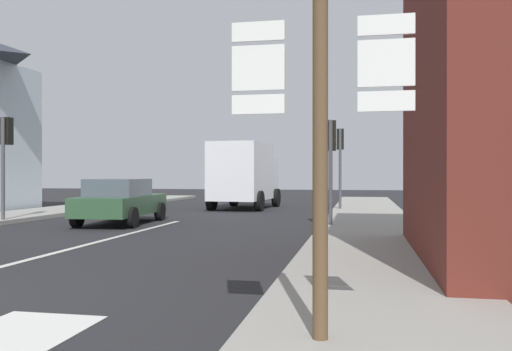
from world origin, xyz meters
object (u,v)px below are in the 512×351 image
at_px(delivery_truck, 244,174).
at_px(traffic_light_far_right, 340,150).
at_px(traffic_light_near_right, 331,149).
at_px(route_sign_post, 320,143).
at_px(sedan_far, 120,201).
at_px(traffic_light_near_left, 6,145).

xyz_separation_m(delivery_truck, traffic_light_far_right, (4.48, -1.01, 1.01)).
xyz_separation_m(traffic_light_near_right, traffic_light_far_right, (-0.00, 7.49, 0.28)).
xyz_separation_m(delivery_truck, route_sign_post, (5.00, -19.71, 0.26)).
height_order(sedan_far, route_sign_post, route_sign_post).
relative_size(traffic_light_near_right, traffic_light_far_right, 0.90).
xyz_separation_m(sedan_far, traffic_light_near_left, (-3.78, -0.57, 1.83)).
bearing_deg(delivery_truck, traffic_light_far_right, -12.64).
height_order(route_sign_post, traffic_light_near_left, traffic_light_near_left).
bearing_deg(traffic_light_far_right, traffic_light_near_left, -143.59).
xyz_separation_m(sedan_far, traffic_light_far_right, (6.82, 7.26, 1.90)).
bearing_deg(traffic_light_far_right, delivery_truck, 167.36).
distance_m(delivery_truck, traffic_light_near_left, 10.78).
bearing_deg(delivery_truck, route_sign_post, -75.76).
xyz_separation_m(traffic_light_near_left, traffic_light_near_right, (10.60, 0.33, -0.20)).
height_order(traffic_light_near_right, traffic_light_far_right, traffic_light_far_right).
relative_size(delivery_truck, route_sign_post, 1.60).
distance_m(traffic_light_near_left, traffic_light_near_right, 10.61).
relative_size(sedan_far, traffic_light_near_right, 1.33).
height_order(traffic_light_near_left, traffic_light_far_right, traffic_light_far_right).
relative_size(sedan_far, delivery_truck, 0.84).
bearing_deg(traffic_light_near_left, traffic_light_far_right, 36.41).
bearing_deg(traffic_light_near_right, delivery_truck, 117.83).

